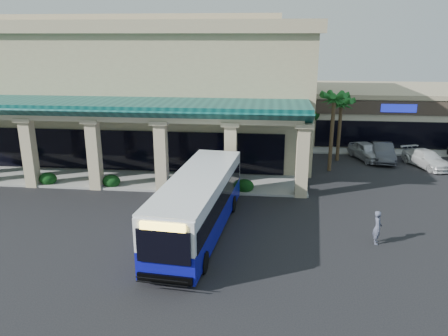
# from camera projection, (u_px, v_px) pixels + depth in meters

# --- Properties ---
(ground) EXTENTS (110.00, 110.00, 0.00)m
(ground) POSITION_uv_depth(u_px,v_px,m) (194.00, 225.00, 23.62)
(ground) COLOR black
(main_building) EXTENTS (30.80, 14.80, 11.35)m
(main_building) POSITION_uv_depth(u_px,v_px,m) (134.00, 86.00, 38.01)
(main_building) COLOR tan
(main_building) RESTS_ON ground
(arcade) EXTENTS (30.00, 6.20, 5.70)m
(arcade) POSITION_uv_depth(u_px,v_px,m) (96.00, 142.00, 30.08)
(arcade) COLOR #0A403E
(arcade) RESTS_ON ground
(strip_mall) EXTENTS (22.50, 12.50, 4.90)m
(strip_mall) POSITION_uv_depth(u_px,v_px,m) (411.00, 112.00, 43.87)
(strip_mall) COLOR beige
(strip_mall) RESTS_ON ground
(palm_0) EXTENTS (2.40, 2.40, 6.60)m
(palm_0) POSITION_uv_depth(u_px,v_px,m) (332.00, 128.00, 32.24)
(palm_0) COLOR #195E1F
(palm_0) RESTS_ON ground
(palm_1) EXTENTS (2.40, 2.40, 5.80)m
(palm_1) POSITION_uv_depth(u_px,v_px,m) (340.00, 126.00, 35.11)
(palm_1) COLOR #195E1F
(palm_1) RESTS_ON ground
(broadleaf_tree) EXTENTS (2.60, 2.60, 4.81)m
(broadleaf_tree) POSITION_uv_depth(u_px,v_px,m) (309.00, 120.00, 40.21)
(broadleaf_tree) COLOR black
(broadleaf_tree) RESTS_ON ground
(transit_bus) EXTENTS (3.62, 11.40, 3.13)m
(transit_bus) POSITION_uv_depth(u_px,v_px,m) (198.00, 206.00, 22.17)
(transit_bus) COLOR #0F12A4
(transit_bus) RESTS_ON ground
(pedestrian) EXTENTS (0.47, 0.66, 1.70)m
(pedestrian) POSITION_uv_depth(u_px,v_px,m) (377.00, 227.00, 21.36)
(pedestrian) COLOR #4B5065
(pedestrian) RESTS_ON ground
(car_silver) EXTENTS (2.94, 4.54, 1.44)m
(car_silver) POSITION_uv_depth(u_px,v_px,m) (367.00, 151.00, 35.97)
(car_silver) COLOR silver
(car_silver) RESTS_ON ground
(car_white) EXTENTS (1.89, 4.56, 1.47)m
(car_white) POSITION_uv_depth(u_px,v_px,m) (382.00, 152.00, 35.63)
(car_white) COLOR #3B3C44
(car_white) RESTS_ON ground
(car_red) EXTENTS (3.40, 4.82, 1.30)m
(car_red) POSITION_uv_depth(u_px,v_px,m) (426.00, 159.00, 33.98)
(car_red) COLOR white
(car_red) RESTS_ON ground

